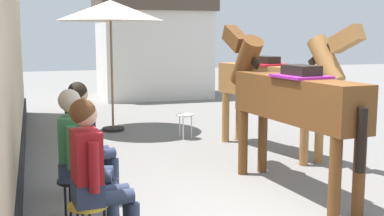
{
  "coord_description": "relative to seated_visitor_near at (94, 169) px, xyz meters",
  "views": [
    {
      "loc": [
        -2.2,
        -4.36,
        1.91
      ],
      "look_at": [
        -0.4,
        1.2,
        1.05
      ],
      "focal_mm": 46.49,
      "sensor_mm": 36.0,
      "label": 1
    }
  ],
  "objects": [
    {
      "name": "ground_plane",
      "position": [
        1.73,
        3.19,
        -0.78
      ],
      "size": [
        40.0,
        40.0,
        0.0
      ],
      "primitive_type": "plane",
      "color": "slate"
    },
    {
      "name": "distant_cottage",
      "position": [
        3.13,
        10.87,
        1.02
      ],
      "size": [
        3.4,
        2.6,
        3.5
      ],
      "color": "silver",
      "rests_on": "ground_plane"
    },
    {
      "name": "seated_visitor_near",
      "position": [
        0.0,
        0.0,
        0.0
      ],
      "size": [
        0.61,
        0.49,
        1.39
      ],
      "color": "gold",
      "rests_on": "ground_plane"
    },
    {
      "name": "seated_visitor_middle",
      "position": [
        -0.05,
        0.76,
        0.0
      ],
      "size": [
        0.61,
        0.48,
        1.39
      ],
      "color": "black",
      "rests_on": "ground_plane"
    },
    {
      "name": "seated_visitor_far",
      "position": [
        0.09,
        1.55,
        0.0
      ],
      "size": [
        0.61,
        0.49,
        1.39
      ],
      "color": "black",
      "rests_on": "ground_plane"
    },
    {
      "name": "saddled_horse_near",
      "position": [
        2.48,
        1.14,
        0.38
      ],
      "size": [
        0.63,
        3.0,
        2.06
      ],
      "color": "brown",
      "rests_on": "ground_plane"
    },
    {
      "name": "saddled_horse_far",
      "position": [
        3.23,
        2.98,
        0.38
      ],
      "size": [
        1.04,
        2.93,
        2.06
      ],
      "color": "#9E6B38",
      "rests_on": "ground_plane"
    },
    {
      "name": "cafe_parasol",
      "position": [
        1.04,
        5.68,
        1.59
      ],
      "size": [
        2.1,
        2.1,
        2.58
      ],
      "color": "black",
      "rests_on": "ground_plane"
    },
    {
      "name": "spare_stool_white",
      "position": [
        2.19,
        4.48,
        -0.38
      ],
      "size": [
        0.32,
        0.32,
        0.46
      ],
      "color": "white",
      "rests_on": "ground_plane"
    }
  ]
}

